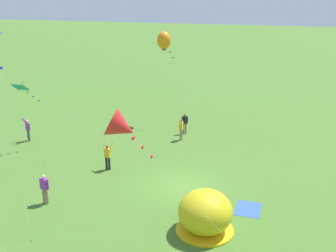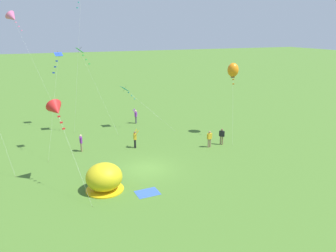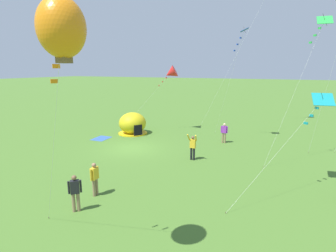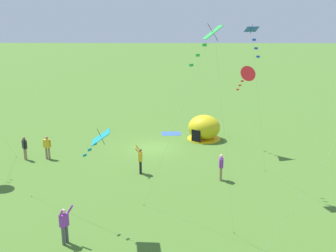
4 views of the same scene
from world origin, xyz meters
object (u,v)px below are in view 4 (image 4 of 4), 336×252
at_px(popup_tent, 204,128).
at_px(kite_teal, 98,140).
at_px(person_watching_sky, 221,166).
at_px(kite_green, 209,40).
at_px(person_near_tent, 140,159).
at_px(person_with_toddler, 25,147).
at_px(person_strolling, 47,146).
at_px(person_flying_kite, 64,224).
at_px(kite_blue, 253,38).
at_px(kite_red, 245,76).

distance_m(popup_tent, kite_teal, 16.60).
relative_size(person_watching_sky, kite_green, 0.18).
height_order(kite_green, kite_teal, kite_green).
xyz_separation_m(person_near_tent, person_with_toddler, (8.57, -2.47, -0.03)).
xyz_separation_m(person_watching_sky, person_strolling, (12.19, -3.71, 0.00)).
distance_m(person_watching_sky, kite_teal, 9.61).
distance_m(person_flying_kite, kite_green, 10.28).
bearing_deg(kite_blue, kite_red, -97.22).
bearing_deg(person_watching_sky, kite_red, -110.68).
bearing_deg(person_flying_kite, kite_red, -126.70).
bearing_deg(kite_green, kite_blue, -117.90).
relative_size(person_strolling, kite_blue, 0.18).
relative_size(person_near_tent, kite_teal, 0.35).
xyz_separation_m(popup_tent, person_watching_sky, (-0.47, 8.87, -0.03)).
bearing_deg(kite_green, kite_teal, -0.44).
xyz_separation_m(person_flying_kite, kite_blue, (-9.24, -6.73, 7.83)).
xyz_separation_m(kite_red, kite_blue, (0.86, 6.82, 3.03)).
distance_m(person_flying_kite, kite_blue, 13.86).
bearing_deg(kite_teal, person_flying_kite, 41.66).
bearing_deg(person_near_tent, person_flying_kite, 72.79).
bearing_deg(kite_green, popup_tent, -93.86).
xyz_separation_m(person_watching_sky, kite_green, (1.49, 6.26, 8.04)).
bearing_deg(kite_red, person_flying_kite, 53.30).
distance_m(person_near_tent, person_strolling, 7.51).
height_order(person_flying_kite, kite_teal, kite_teal).
height_order(kite_red, kite_teal, kite_red).
distance_m(person_flying_kite, kite_teal, 4.05).
distance_m(person_with_toddler, kite_teal, 12.71).
xyz_separation_m(popup_tent, kite_red, (-2.75, 2.82, 4.81)).
height_order(person_flying_kite, kite_blue, kite_blue).
bearing_deg(kite_green, person_with_toddler, -38.49).
distance_m(kite_green, kite_blue, 6.22).
bearing_deg(kite_blue, kite_teal, 34.96).
bearing_deg(kite_teal, person_strolling, -59.71).
distance_m(person_flying_kite, kite_red, 17.57).
height_order(person_near_tent, kite_green, kite_green).
xyz_separation_m(popup_tent, kite_teal, (5.91, 15.10, 3.56)).
distance_m(popup_tent, kite_red, 6.22).
relative_size(person_with_toddler, kite_blue, 0.18).
height_order(person_near_tent, kite_blue, kite_blue).
height_order(popup_tent, person_watching_sky, popup_tent).
xyz_separation_m(kite_green, kite_teal, (4.89, -0.04, -4.44)).
relative_size(person_near_tent, person_strolling, 1.10).
bearing_deg(person_strolling, kite_blue, 161.76).
distance_m(person_watching_sky, kite_green, 10.30).
bearing_deg(person_strolling, kite_red, -170.83).
relative_size(person_with_toddler, kite_green, 0.18).
relative_size(person_watching_sky, person_flying_kite, 0.91).
relative_size(person_flying_kite, person_with_toddler, 1.10).
distance_m(person_near_tent, kite_green, 11.43).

